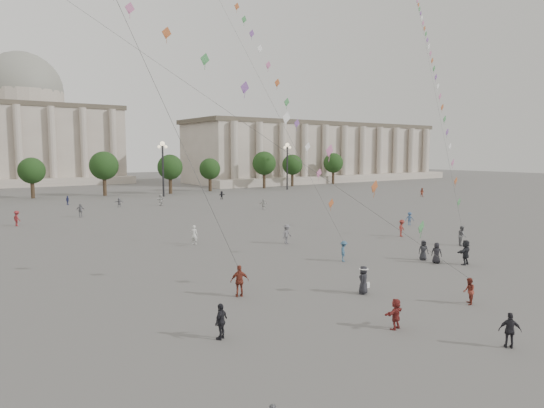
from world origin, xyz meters
TOP-DOWN VIEW (x-y plane):
  - ground at (0.00, 0.00)m, footprint 360.00×360.00m
  - hall_east at (75.00, 93.89)m, footprint 84.00×26.22m
  - hall_central at (0.00, 129.22)m, footprint 48.30×34.30m
  - tree_row at (0.00, 78.00)m, footprint 137.12×5.12m
  - lamp_post_mid_east at (15.00, 70.00)m, footprint 2.00×0.90m
  - lamp_post_far_east at (45.00, 70.00)m, footprint 2.00×0.90m
  - person_crowd_0 at (-3.66, 65.12)m, footprint 0.90×0.86m
  - person_crowd_3 at (11.73, 2.89)m, footprint 1.86×0.85m
  - person_crowd_4 at (8.47, 55.56)m, footprint 1.79×1.30m
  - person_crowd_6 at (5.53, 17.63)m, footprint 1.35×0.98m
  - person_crowd_7 at (19.28, 41.79)m, footprint 1.38×1.35m
  - person_crowd_8 at (17.59, 13.98)m, footprint 1.29×1.01m
  - person_crowd_9 at (21.69, 58.98)m, footprint 1.45×0.71m
  - person_crowd_12 at (2.27, 57.18)m, footprint 1.45×0.68m
  - person_crowd_13 at (-1.78, 22.43)m, footprint 0.79×0.77m
  - person_crowd_14 at (24.50, 18.58)m, footprint 1.16×1.08m
  - person_crowd_16 at (-5.69, 48.51)m, footprint 1.11×0.55m
  - person_crowd_17 at (-13.76, 44.58)m, footprint 1.06×1.35m
  - person_crowd_18 at (10.39, 5.77)m, footprint 0.94×0.87m
  - person_crowd_19 at (10.31, 4.47)m, footprint 0.84×0.96m
  - person_crowd_20 at (55.71, 40.92)m, footprint 0.78×0.92m
  - tourist_0 at (-6.87, 5.84)m, footprint 1.22×0.81m
  - tourist_1 at (-1.05, -7.66)m, footprint 0.92×0.97m
  - tourist_2 at (-3.38, -3.17)m, footprint 1.48×0.69m
  - tourist_4 at (-11.05, 0.65)m, footprint 1.07×0.88m
  - kite_flyer_0 at (3.08, -3.00)m, footprint 0.95×0.93m
  - kite_flyer_1 at (4.82, 9.12)m, footprint 1.19×1.20m
  - kite_flyer_2 at (18.36, 7.57)m, footprint 1.14×1.13m
  - hat_person at (-0.34, 1.96)m, footprint 1.02×0.93m
  - kite_train_east at (36.66, 25.45)m, footprint 34.54×33.26m

SIDE VIEW (x-z plane):
  - ground at x=0.00m, z-range 0.00..0.00m
  - person_crowd_9 at x=21.69m, z-range 0.00..1.50m
  - person_crowd_12 at x=2.27m, z-range 0.00..1.50m
  - person_crowd_0 at x=-3.66m, z-range 0.00..1.50m
  - tourist_2 at x=-3.38m, z-range 0.00..1.54m
  - kite_flyer_0 at x=3.08m, z-range 0.00..1.54m
  - person_crowd_14 at x=24.50m, z-range 0.00..1.58m
  - person_crowd_7 at x=19.28m, z-range 0.00..1.58m
  - tourist_1 at x=-1.05m, z-range 0.00..1.61m
  - person_crowd_18 at x=10.39m, z-range 0.00..1.62m
  - person_crowd_19 at x=10.31m, z-range 0.00..1.65m
  - kite_flyer_1 at x=4.82m, z-range 0.00..1.66m
  - person_crowd_20 at x=55.71m, z-range 0.00..1.68m
  - tourist_4 at x=-11.05m, z-range 0.00..1.71m
  - person_crowd_8 at x=17.59m, z-range 0.00..1.75m
  - hat_person at x=-0.34m, z-range 0.04..1.78m
  - person_crowd_16 at x=-5.69m, z-range 0.00..1.83m
  - person_crowd_13 at x=-1.78m, z-range 0.00..1.83m
  - person_crowd_17 at x=-13.76m, z-range 0.00..1.84m
  - kite_flyer_2 at x=18.36m, z-range 0.00..1.86m
  - person_crowd_6 at x=5.53m, z-range 0.00..1.87m
  - person_crowd_4 at x=8.47m, z-range 0.00..1.87m
  - tourist_0 at x=-6.87m, z-range 0.00..1.93m
  - person_crowd_3 at x=11.73m, z-range 0.00..1.93m
  - tree_row at x=0.00m, z-range 1.39..9.39m
  - lamp_post_mid_east at x=15.00m, z-range 2.03..12.68m
  - lamp_post_far_east at x=45.00m, z-range 2.03..12.68m
  - hall_east at x=75.00m, z-range -0.17..17.03m
  - hall_central at x=0.00m, z-range -3.52..31.98m
  - kite_train_east at x=36.66m, z-range -9.10..51.68m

